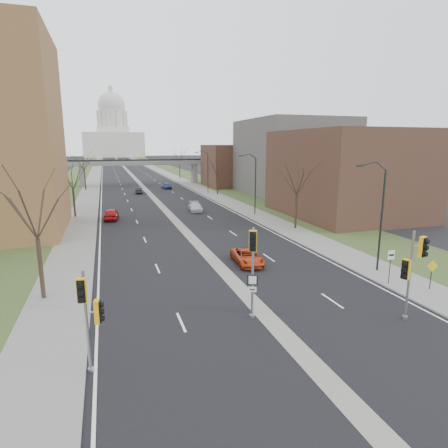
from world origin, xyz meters
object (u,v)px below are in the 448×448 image
signal_pole_left (89,308)px  speed_limit_sign (390,261)px  car_right_near (247,257)px  car_right_mid (195,207)px  car_right_far (167,186)px  signal_pole_median (253,258)px  signal_pole_right (413,264)px  car_left_far (139,190)px  warning_sign (432,271)px  car_left_near (111,214)px

signal_pole_left → speed_limit_sign: (20.20, 4.92, -1.30)m
signal_pole_left → car_right_near: (12.19, 12.68, -2.51)m
car_right_mid → car_right_far: bearing=95.3°
signal_pole_median → speed_limit_sign: bearing=34.8°
speed_limit_sign → car_right_mid: size_ratio=0.55×
signal_pole_median → car_right_near: 11.05m
signal_pole_right → car_left_far: 64.99m
car_right_near → car_right_far: car_right_far is taller
speed_limit_sign → warning_sign: size_ratio=1.19×
speed_limit_sign → car_right_mid: (-6.26, 34.47, -1.18)m
speed_limit_sign → car_left_far: 60.52m
signal_pole_left → warning_sign: signal_pole_left is taller
car_left_near → car_right_near: bearing=119.0°
signal_pole_median → car_right_mid: signal_pole_median is taller
signal_pole_left → speed_limit_sign: signal_pole_left is taller
signal_pole_median → signal_pole_right: (8.50, -2.82, -0.32)m
signal_pole_median → car_left_near: signal_pole_median is taller
car_right_far → signal_pole_right: bearing=-94.1°
speed_limit_sign → signal_pole_right: bearing=-116.6°
signal_pole_right → speed_limit_sign: 6.12m
car_left_near → car_right_far: (13.00, 34.17, -0.07)m
signal_pole_right → car_right_far: bearing=72.1°
speed_limit_sign → warning_sign: 2.67m
signal_pole_median → car_right_far: 68.34m
car_right_near → signal_pole_median: bearing=-105.2°
speed_limit_sign → car_right_far: size_ratio=0.60×
car_left_near → signal_pole_right: bearing=117.9°
car_right_mid → car_left_far: bearing=110.5°
car_right_far → car_right_mid: bearing=-97.2°
signal_pole_median → car_left_near: bearing=125.9°
car_left_far → car_right_near: 51.64m
signal_pole_median → car_right_mid: 37.21m
car_left_near → car_right_near: 26.18m
signal_pole_left → car_left_near: (1.46, 36.56, -2.36)m
car_left_near → car_left_far: car_left_near is taller
signal_pole_median → car_right_far: size_ratio=1.31×
signal_pole_median → car_right_near: signal_pole_median is taller
car_left_near → car_right_mid: (12.48, 2.84, -0.12)m
car_left_far → car_right_mid: car_right_mid is taller
car_right_mid → signal_pole_median: bearing=-92.0°
warning_sign → car_right_near: bearing=146.4°
car_left_near → signal_pole_median: bearing=106.8°
signal_pole_median → warning_sign: signal_pole_median is taller
signal_pole_left → car_right_near: signal_pole_left is taller
speed_limit_sign → warning_sign: bearing=-37.8°
signal_pole_median → speed_limit_sign: signal_pole_median is taller
signal_pole_right → car_left_near: bearing=93.1°
car_left_near → car_left_far: bearing=-97.9°
signal_pole_left → car_left_near: bearing=96.2°
car_right_near → car_right_mid: size_ratio=0.99×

